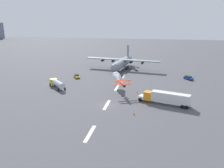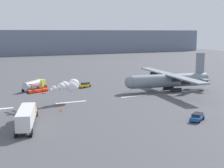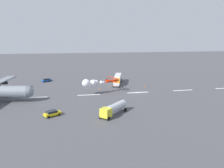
% 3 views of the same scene
% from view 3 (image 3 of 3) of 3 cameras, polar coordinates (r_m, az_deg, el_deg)
% --- Properties ---
extents(ground_plane, '(440.00, 440.00, 0.00)m').
position_cam_3_polar(ground_plane, '(79.77, 6.84, -2.24)').
color(ground_plane, '#4C4C51').
rests_on(ground_plane, ground).
extents(runway_stripe_2, '(8.00, 0.90, 0.01)m').
position_cam_3_polar(runway_stripe_2, '(96.87, 27.58, -1.00)').
color(runway_stripe_2, white).
rests_on(runway_stripe_2, ground).
extents(runway_stripe_3, '(8.00, 0.90, 0.01)m').
position_cam_3_polar(runway_stripe_3, '(86.88, 18.23, -1.58)').
color(runway_stripe_3, white).
rests_on(runway_stripe_3, ground).
extents(runway_stripe_4, '(8.00, 0.90, 0.01)m').
position_cam_3_polar(runway_stripe_4, '(79.77, 6.84, -2.24)').
color(runway_stripe_4, white).
rests_on(runway_stripe_4, ground).
extents(runway_stripe_5, '(8.00, 0.90, 0.01)m').
position_cam_3_polar(runway_stripe_5, '(76.32, -6.17, -2.88)').
color(runway_stripe_5, white).
rests_on(runway_stripe_5, ground).
extents(runway_stripe_6, '(8.00, 0.90, 0.01)m').
position_cam_3_polar(runway_stripe_6, '(77.04, -19.65, -3.39)').
color(runway_stripe_6, white).
rests_on(runway_stripe_6, ground).
extents(stunt_biplane_red, '(14.44, 8.22, 3.34)m').
position_cam_3_polar(stunt_biplane_red, '(75.75, -5.47, 0.24)').
color(stunt_biplane_red, red).
extents(semi_truck_orange, '(6.98, 15.23, 3.70)m').
position_cam_3_polar(semi_truck_orange, '(94.34, 1.50, 1.39)').
color(semi_truck_orange, silver).
rests_on(semi_truck_orange, ground).
extents(fuel_tanker_truck, '(8.34, 8.37, 2.90)m').
position_cam_3_polar(fuel_tanker_truck, '(56.11, 0.41, -6.48)').
color(fuel_tanker_truck, yellow).
rests_on(fuel_tanker_truck, ground).
extents(followme_car_yellow, '(4.53, 3.87, 1.52)m').
position_cam_3_polar(followme_car_yellow, '(103.11, -16.92, 1.04)').
color(followme_car_yellow, '#194CA5').
rests_on(followme_car_yellow, ground).
extents(airport_staff_sedan, '(4.54, 3.67, 1.52)m').
position_cam_3_polar(airport_staff_sedan, '(57.58, -15.52, -7.43)').
color(airport_staff_sedan, yellow).
rests_on(airport_staff_sedan, ground).
extents(traffic_cone_near, '(0.44, 0.44, 0.75)m').
position_cam_3_polar(traffic_cone_near, '(89.39, 8.64, -0.49)').
color(traffic_cone_near, orange).
rests_on(traffic_cone_near, ground).
extents(traffic_cone_far, '(0.44, 0.44, 0.75)m').
position_cam_3_polar(traffic_cone_far, '(84.33, -3.30, -1.13)').
color(traffic_cone_far, orange).
rests_on(traffic_cone_far, ground).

